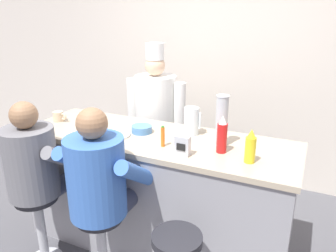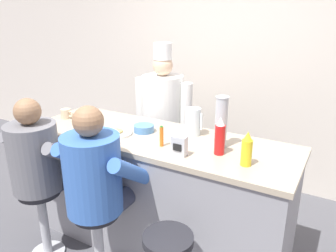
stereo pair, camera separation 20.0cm
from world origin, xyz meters
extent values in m
cube|color=beige|center=(0.00, 1.89, 1.35)|extent=(10.00, 0.06, 2.70)
cube|color=gray|center=(0.00, 0.37, 0.48)|extent=(2.16, 0.71, 0.96)
cube|color=tan|center=(0.00, 0.37, 0.98)|extent=(2.21, 0.74, 0.04)
cylinder|color=red|center=(0.56, 0.30, 1.10)|extent=(0.07, 0.07, 0.21)
cone|color=white|center=(0.56, 0.30, 1.23)|extent=(0.06, 0.06, 0.06)
cylinder|color=yellow|center=(0.77, 0.22, 1.08)|extent=(0.07, 0.07, 0.17)
cone|color=yellow|center=(0.77, 0.22, 1.20)|extent=(0.06, 0.06, 0.06)
cylinder|color=orange|center=(0.14, 0.22, 1.07)|extent=(0.03, 0.03, 0.15)
cylinder|color=#287F2D|center=(0.14, 0.22, 1.15)|extent=(0.02, 0.02, 0.01)
cylinder|color=silver|center=(0.24, 0.54, 1.11)|extent=(0.12, 0.12, 0.22)
cube|color=silver|center=(0.31, 0.54, 1.12)|extent=(0.01, 0.01, 0.13)
cylinder|color=white|center=(-0.29, 0.25, 1.00)|extent=(0.24, 0.24, 0.02)
ellipsoid|color=#E0BC60|center=(-0.29, 0.25, 1.03)|extent=(0.11, 0.08, 0.03)
cylinder|color=#4C7FB7|center=(-0.14, 0.41, 1.02)|extent=(0.17, 0.17, 0.06)
cylinder|color=beige|center=(-0.96, 0.35, 1.04)|extent=(0.09, 0.09, 0.09)
torus|color=beige|center=(-0.90, 0.35, 1.04)|extent=(0.06, 0.02, 0.06)
cylinder|color=#B7BABF|center=(0.52, 0.41, 1.18)|extent=(0.09, 0.09, 0.37)
cylinder|color=silver|center=(0.52, 0.41, 1.37)|extent=(0.09, 0.09, 0.01)
cube|color=silver|center=(0.33, 0.14, 1.07)|extent=(0.10, 0.06, 0.14)
cube|color=black|center=(0.33, 0.11, 1.07)|extent=(0.06, 0.01, 0.05)
cylinder|color=#B2B5BA|center=(-0.71, -0.23, 0.01)|extent=(0.27, 0.27, 0.02)
cylinder|color=#B2B5BA|center=(-0.71, -0.23, 0.31)|extent=(0.07, 0.07, 0.58)
cylinder|color=#232328|center=(-0.71, -0.23, 0.60)|extent=(0.32, 0.32, 0.05)
cylinder|color=#33384C|center=(-0.81, -0.04, 0.64)|extent=(0.14, 0.37, 0.14)
cylinder|color=#33384C|center=(-0.62, -0.04, 0.64)|extent=(0.14, 0.37, 0.14)
cylinder|color=slate|center=(-0.71, -0.23, 0.89)|extent=(0.37, 0.37, 0.53)
cylinder|color=slate|center=(-0.95, -0.12, 0.91)|extent=(0.10, 0.40, 0.32)
cylinder|color=slate|center=(-0.48, -0.12, 0.91)|extent=(0.10, 0.40, 0.32)
sphere|color=#8C6647|center=(-0.71, -0.23, 1.25)|extent=(0.19, 0.19, 0.19)
cylinder|color=#B2B5BA|center=(-0.13, -0.23, 0.31)|extent=(0.07, 0.07, 0.58)
cylinder|color=#232328|center=(-0.13, -0.23, 0.60)|extent=(0.32, 0.32, 0.05)
cylinder|color=#33384C|center=(-0.23, -0.03, 0.64)|extent=(0.15, 0.39, 0.15)
cylinder|color=#33384C|center=(-0.04, -0.03, 0.64)|extent=(0.15, 0.39, 0.15)
cylinder|color=#3866B7|center=(-0.13, -0.23, 0.90)|extent=(0.39, 0.39, 0.55)
cylinder|color=#3866B7|center=(-0.38, -0.12, 0.93)|extent=(0.10, 0.42, 0.33)
cylinder|color=#3866B7|center=(0.11, -0.12, 0.93)|extent=(0.10, 0.42, 0.33)
sphere|color=#8C6647|center=(-0.13, -0.23, 1.27)|extent=(0.20, 0.20, 0.20)
cylinder|color=#232328|center=(0.45, -0.23, 0.60)|extent=(0.32, 0.32, 0.05)
cube|color=#232328|center=(-0.34, 1.06, 0.38)|extent=(0.32, 0.17, 0.76)
cube|color=white|center=(-0.34, 1.01, 0.53)|extent=(0.29, 0.02, 0.46)
cylinder|color=white|center=(-0.34, 1.06, 1.05)|extent=(0.41, 0.41, 0.57)
sphere|color=#DBB28E|center=(-0.34, 1.06, 1.43)|extent=(0.20, 0.20, 0.20)
cylinder|color=white|center=(-0.34, 1.06, 1.57)|extent=(0.18, 0.18, 0.16)
cylinder|color=white|center=(-0.61, 1.06, 1.04)|extent=(0.12, 0.12, 0.48)
cylinder|color=white|center=(-0.08, 1.06, 1.04)|extent=(0.12, 0.12, 0.48)
camera|label=1|loc=(1.10, -1.77, 1.93)|focal=35.00mm
camera|label=2|loc=(1.28, -1.68, 1.93)|focal=35.00mm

